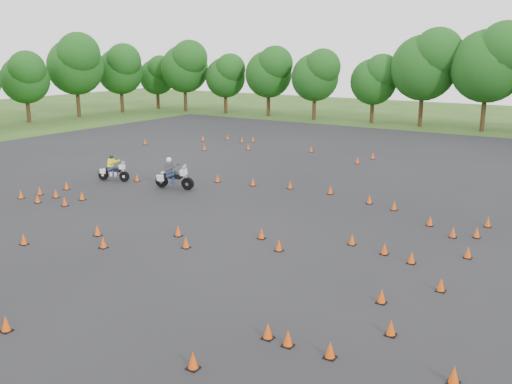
% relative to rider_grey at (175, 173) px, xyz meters
% --- Properties ---
extents(ground, '(140.00, 140.00, 0.00)m').
position_rel_rider_grey_xyz_m(ground, '(6.94, -6.20, -0.93)').
color(ground, '#2D5119').
rests_on(ground, ground).
extents(asphalt_pad, '(62.00, 62.00, 0.00)m').
position_rel_rider_grey_xyz_m(asphalt_pad, '(6.94, -0.20, -0.92)').
color(asphalt_pad, black).
rests_on(asphalt_pad, ground).
extents(treeline, '(86.93, 32.58, 10.85)m').
position_rel_rider_grey_xyz_m(treeline, '(9.08, 28.46, 3.69)').
color(treeline, '#174614').
rests_on(treeline, ground).
extents(traffic_cones, '(36.29, 33.03, 0.45)m').
position_rel_rider_grey_xyz_m(traffic_cones, '(6.84, -0.63, -0.70)').
color(traffic_cones, '#DD4609').
rests_on(traffic_cones, asphalt_pad).
extents(rider_grey, '(2.50, 1.21, 1.85)m').
position_rel_rider_grey_xyz_m(rider_grey, '(0.00, 0.00, 0.00)').
color(rider_grey, '#3A3C41').
rests_on(rider_grey, ground).
extents(rider_yellow, '(2.13, 1.17, 1.57)m').
position_rel_rider_grey_xyz_m(rider_yellow, '(-4.44, -0.52, -0.14)').
color(rider_yellow, yellow).
rests_on(rider_yellow, ground).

